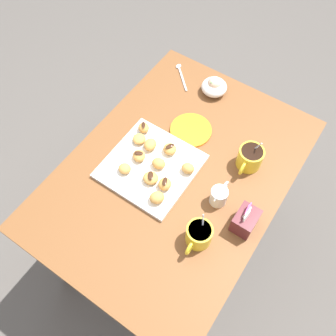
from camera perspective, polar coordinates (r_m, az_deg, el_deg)
The scene contains 26 objects.
ground_plane at distance 2.03m, azimuth 0.89°, elevation -11.22°, with size 8.00×8.00×0.00m, color #514C47.
dining_table at distance 1.46m, azimuth 1.21°, elevation -3.26°, with size 1.06×0.76×0.75m.
pastry_plate_square at distance 1.34m, azimuth -2.75°, elevation 0.30°, with size 0.32×0.32×0.02m, color silver.
coffee_mug_yellow_left at distance 1.35m, azimuth 12.81°, elevation 1.62°, with size 0.13×0.09×0.13m.
coffee_mug_yellow_right at distance 1.19m, azimuth 4.87°, elevation -10.46°, with size 0.12×0.09×0.13m.
cream_pitcher_white at distance 1.26m, azimuth 8.08°, elevation -4.31°, with size 0.10×0.06×0.07m.
sugar_caddy at distance 1.24m, azimuth 12.13°, elevation -8.09°, with size 0.09×0.07×0.11m.
ice_cream_bowl at distance 1.56m, azimuth 7.32°, elevation 12.69°, with size 0.11×0.11×0.08m.
saucer_orange_left at distance 1.44m, azimuth 3.63°, elevation 6.00°, with size 0.17×0.17×0.01m, color orange.
loose_spoon_near_saucer at distance 1.64m, azimuth 2.06°, elevation 14.65°, with size 0.12×0.12×0.01m.
beignet_0 at distance 1.25m, azimuth -1.76°, elevation -4.70°, with size 0.05×0.05×0.04m, color #D19347.
beignet_1 at distance 1.34m, azimuth -4.61°, elevation 1.93°, with size 0.05×0.05×0.03m, color #D19347.
chocolate_drizzle_1 at distance 1.32m, azimuth -4.67°, elevation 2.36°, with size 0.03×0.02×0.01m, color #381E11.
beignet_2 at distance 1.39m, azimuth -4.58°, elevation 4.59°, with size 0.05×0.05×0.03m, color #D19347.
beignet_3 at distance 1.27m, azimuth -0.50°, elevation -2.56°, with size 0.05×0.05×0.04m, color #D19347.
chocolate_drizzle_3 at distance 1.26m, azimuth -0.51°, elevation -2.13°, with size 0.03×0.02×0.01m, color #381E11.
beignet_4 at distance 1.32m, azimuth -1.49°, elevation 0.74°, with size 0.05×0.04×0.04m, color #D19347.
beignet_5 at distance 1.35m, azimuth 0.29°, elevation 3.01°, with size 0.05×0.05×0.04m, color #D19347.
chocolate_drizzle_5 at distance 1.34m, azimuth 0.30°, elevation 3.47°, with size 0.03×0.02×0.01m, color #381E11.
beignet_6 at distance 1.36m, azimuth -2.83°, elevation 3.70°, with size 0.05×0.05×0.04m, color #D19347.
beignet_7 at distance 1.41m, azimuth -3.86°, elevation 6.36°, with size 0.04×0.04×0.03m, color #D19347.
chocolate_drizzle_7 at distance 1.40m, azimuth -3.91°, elevation 6.82°, with size 0.03×0.01×0.01m, color #381E11.
beignet_8 at distance 1.29m, azimuth -2.75°, elevation -1.61°, with size 0.05×0.06×0.03m, color #D19347.
chocolate_drizzle_8 at distance 1.27m, azimuth -2.78°, elevation -1.20°, with size 0.04×0.02×0.01m, color #381E11.
beignet_9 at distance 1.31m, azimuth 3.17°, elevation -0.05°, with size 0.04×0.05×0.04m, color #D19347.
beignet_10 at distance 1.32m, azimuth -6.87°, elevation -0.10°, with size 0.04×0.05×0.03m, color #D19347.
Camera 1 is at (0.57, 0.35, 1.91)m, focal length 38.57 mm.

